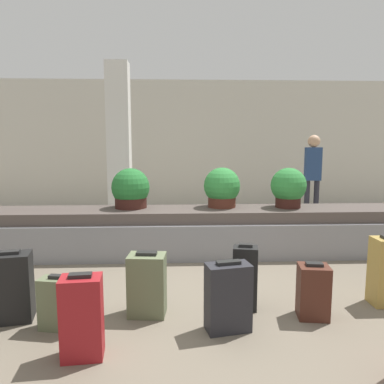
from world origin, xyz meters
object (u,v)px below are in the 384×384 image
Objects in this scene: suitcase_1 at (228,297)px; suitcase_6 at (147,285)px; pillar at (119,145)px; traveler_0 at (313,169)px; potted_plant_0 at (131,190)px; suitcase_5 at (62,303)px; suitcase_0 at (245,277)px; suitcase_4 at (313,291)px; suitcase_8 at (82,317)px; potted_plant_2 at (288,188)px; potted_plant_1 at (222,188)px; suitcase_3 at (9,287)px.

suitcase_1 is 0.81m from suitcase_6.
pillar is 4.00m from traveler_0.
pillar is at bearing 102.72° from potted_plant_0.
pillar reaches higher than traveler_0.
pillar is 6.41× the size of suitcase_5.
suitcase_0 is 1.24× the size of suitcase_4.
potted_plant_0 reaches higher than suitcase_8.
suitcase_4 is at bearing -100.26° from potted_plant_2.
potted_plant_2 is at bearing -4.45° from potted_plant_1.
suitcase_8 reaches higher than suitcase_5.
suitcase_8 is (-0.45, -0.71, 0.02)m from suitcase_6.
suitcase_1 reaches higher than suitcase_5.
suitcase_6 is at bearing -8.04° from suitcase_3.
suitcase_4 is 0.30× the size of traveler_0.
potted_plant_1 is at bearing -131.95° from traveler_0.
traveler_0 reaches higher than suitcase_5.
suitcase_6 is 0.84m from suitcase_8.
suitcase_0 is 1.06× the size of suitcase_6.
traveler_0 is at bearing 48.37° from suitcase_8.
suitcase_6 is 1.05× the size of potted_plant_2.
suitcase_3 is 6.16m from traveler_0.
suitcase_1 is 1.24m from suitcase_8.
pillar reaches higher than suitcase_4.
suitcase_1 is at bearing 6.94° from suitcase_5.
potted_plant_1 is at bearing 0.11° from potted_plant_0.
suitcase_5 is 0.78m from suitcase_6.
suitcase_3 is (-2.25, -0.16, 0.00)m from suitcase_0.
suitcase_6 is at bearing -163.19° from suitcase_0.
suitcase_1 is at bearing -18.68° from suitcase_3.
traveler_0 is at bearing 43.68° from potted_plant_1.
suitcase_6 is 5.28m from traveler_0.
suitcase_3 is at bearing -96.00° from pillar.
potted_plant_2 is (2.82, -2.04, -0.62)m from pillar.
potted_plant_2 is at bearing 43.20° from suitcase_8.
suitcase_5 is 0.83× the size of potted_plant_2.
suitcase_6 is at bearing 144.16° from suitcase_1.
suitcase_5 is 2.49m from potted_plant_0.
pillar is at bearing 106.85° from suitcase_6.
suitcase_1 is 1.07× the size of potted_plant_0.
pillar reaches higher than suitcase_5.
potted_plant_2 is at bearing 73.88° from suitcase_0.
suitcase_3 is 1.13× the size of potted_plant_0.
suitcase_0 is 0.37× the size of traveler_0.
potted_plant_1 is at bearing -47.19° from pillar.
potted_plant_0 reaches higher than suitcase_0.
potted_plant_2 reaches higher than suitcase_8.
potted_plant_1 reaches higher than suitcase_3.
suitcase_8 is 1.13× the size of potted_plant_1.
potted_plant_1 is (0.01, 2.02, 0.65)m from suitcase_0.
suitcase_0 is at bearing -117.35° from potted_plant_2.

